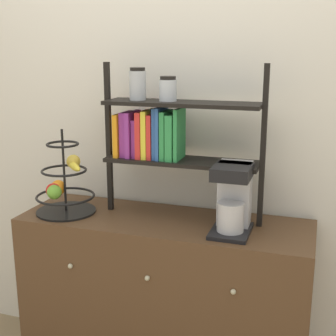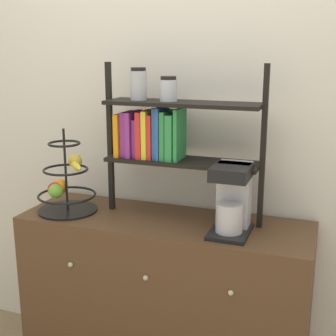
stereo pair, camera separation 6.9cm
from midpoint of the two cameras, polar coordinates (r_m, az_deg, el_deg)
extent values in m
cube|color=silver|center=(2.42, 2.60, 5.09)|extent=(7.00, 0.05, 2.60)
cube|color=#4C331E|center=(2.46, 0.37, -16.02)|extent=(1.41, 0.46, 0.89)
sphere|color=#B2AD8C|center=(2.31, -10.96, -11.50)|extent=(0.02, 0.02, 0.02)
sphere|color=#B2AD8C|center=(2.15, -1.79, -13.25)|extent=(0.02, 0.02, 0.02)
sphere|color=#B2AD8C|center=(2.05, 8.66, -14.82)|extent=(0.02, 0.02, 0.02)
cube|color=black|center=(2.13, 8.49, -7.69)|extent=(0.17, 0.24, 0.02)
cube|color=#B7B7BC|center=(2.13, 9.00, -3.15)|extent=(0.14, 0.10, 0.30)
cylinder|color=#B7B7BC|center=(2.08, 8.44, -5.98)|extent=(0.12, 0.12, 0.13)
cube|color=black|center=(2.03, 8.70, -0.53)|extent=(0.16, 0.19, 0.06)
cylinder|color=black|center=(2.44, -11.32, -5.05)|extent=(0.30, 0.30, 0.01)
cylinder|color=black|center=(2.38, -11.57, -0.20)|extent=(0.01, 0.01, 0.41)
torus|color=black|center=(2.41, -11.41, -3.26)|extent=(0.29, 0.29, 0.01)
torus|color=black|center=(2.38, -11.57, -0.20)|extent=(0.23, 0.23, 0.01)
torus|color=black|center=(2.35, -11.72, 2.94)|extent=(0.16, 0.16, 0.01)
sphere|color=red|center=(2.39, -12.84, -2.56)|extent=(0.07, 0.07, 0.07)
sphere|color=#6BAD33|center=(2.36, -12.72, -2.76)|extent=(0.07, 0.07, 0.07)
sphere|color=orange|center=(2.43, -12.23, -2.22)|extent=(0.08, 0.08, 0.08)
ellipsoid|color=yellow|center=(2.35, -10.35, 0.25)|extent=(0.13, 0.13, 0.04)
sphere|color=gold|center=(2.40, -10.45, 0.87)|extent=(0.07, 0.07, 0.07)
cube|color=black|center=(2.35, -6.23, 3.66)|extent=(0.02, 0.02, 0.74)
cube|color=black|center=(2.13, 12.44, 2.32)|extent=(0.02, 0.02, 0.74)
cube|color=black|center=(2.23, 2.63, 0.82)|extent=(0.73, 0.20, 0.02)
cube|color=black|center=(2.18, 2.71, 7.85)|extent=(0.73, 0.20, 0.02)
cube|color=orange|center=(2.31, -4.73, 4.14)|extent=(0.02, 0.16, 0.21)
cube|color=#8C338C|center=(2.30, -4.02, 4.20)|extent=(0.03, 0.13, 0.22)
cube|color=#8C338C|center=(2.29, -3.32, 4.20)|extent=(0.02, 0.16, 0.22)
cube|color=#8C338C|center=(2.28, -2.73, 3.73)|extent=(0.02, 0.12, 0.18)
cube|color=red|center=(2.27, -2.08, 4.17)|extent=(0.03, 0.16, 0.22)
cube|color=yellow|center=(2.26, -1.42, 4.20)|extent=(0.02, 0.15, 0.23)
cube|color=red|center=(2.25, -0.82, 3.95)|extent=(0.02, 0.15, 0.21)
cube|color=#2D599E|center=(2.24, -0.30, 4.30)|extent=(0.02, 0.14, 0.24)
cube|color=#2D599E|center=(2.23, 0.19, 4.32)|extent=(0.02, 0.16, 0.25)
cube|color=#2D8C47|center=(2.22, 0.74, 4.07)|extent=(0.02, 0.15, 0.23)
cube|color=#2D8C47|center=(2.21, 1.59, 3.85)|extent=(0.03, 0.16, 0.22)
cube|color=#2D8C47|center=(2.20, 2.35, 4.15)|extent=(0.02, 0.15, 0.24)
cylinder|color=#ADB2B7|center=(2.25, -2.71, 10.01)|extent=(0.08, 0.08, 0.14)
cylinder|color=black|center=(2.24, -2.74, 11.95)|extent=(0.07, 0.07, 0.02)
cylinder|color=silver|center=(2.20, 0.87, 9.44)|extent=(0.08, 0.08, 0.10)
cylinder|color=black|center=(2.19, 0.88, 10.93)|extent=(0.07, 0.07, 0.02)
camera|label=1|loc=(0.03, -89.09, 0.23)|focal=50.00mm
camera|label=2|loc=(0.03, 90.91, -0.23)|focal=50.00mm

